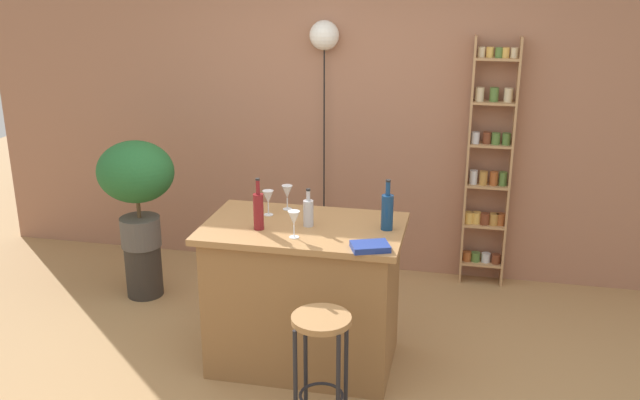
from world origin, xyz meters
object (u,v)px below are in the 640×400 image
object	(u,v)px
bottle_vinegar	(308,212)
wine_glass_left	(287,192)
plant_stool	(144,270)
cookbook	(370,247)
wine_glass_center	(294,219)
bar_stool	(321,348)
potted_plant	(136,180)
wine_glass_right	(268,198)
bottle_sauce_amber	(387,211)
bottle_olive_oil	(258,210)
pendant_globe_light	(324,38)
spice_shelf	(489,167)

from	to	relation	value
bottle_vinegar	wine_glass_left	xyz separation A→B (m)	(-0.21, 0.27, 0.03)
plant_stool	cookbook	world-z (taller)	cookbook
wine_glass_center	cookbook	size ratio (longest dim) A/B	0.78
bar_stool	wine_glass_center	size ratio (longest dim) A/B	4.34
potted_plant	wine_glass_right	bearing A→B (deg)	-24.75
wine_glass_left	cookbook	xyz separation A→B (m)	(0.64, -0.58, -0.10)
potted_plant	cookbook	world-z (taller)	potted_plant
plant_stool	wine_glass_center	xyz separation A→B (m)	(1.46, -0.90, 0.86)
bar_stool	bottle_sauce_amber	world-z (taller)	bottle_sauce_amber
plant_stool	bottle_vinegar	distance (m)	1.84
plant_stool	cookbook	bearing A→B (deg)	-27.35
wine_glass_center	wine_glass_right	distance (m)	0.44
wine_glass_left	bar_stool	bearing A→B (deg)	-65.70
potted_plant	bottle_olive_oil	size ratio (longest dim) A/B	2.57
wine_glass_left	pendant_globe_light	xyz separation A→B (m)	(-0.02, 1.27, 0.87)
bar_stool	potted_plant	xyz separation A→B (m)	(-1.73, 1.39, 0.42)
bottle_sauce_amber	plant_stool	bearing A→B (deg)	161.77
wine_glass_center	wine_glass_right	world-z (taller)	same
spice_shelf	wine_glass_left	xyz separation A→B (m)	(-1.30, -1.23, 0.09)
bottle_vinegar	wine_glass_center	xyz separation A→B (m)	(-0.04, -0.21, 0.03)
wine_glass_left	bottle_vinegar	bearing A→B (deg)	-52.93
cookbook	bar_stool	bearing A→B (deg)	-137.24
spice_shelf	cookbook	size ratio (longest dim) A/B	9.44
cookbook	wine_glass_right	bearing A→B (deg)	127.36
pendant_globe_light	cookbook	bearing A→B (deg)	-70.36
plant_stool	wine_glass_center	size ratio (longest dim) A/B	2.53
bottle_vinegar	pendant_globe_light	size ratio (longest dim) A/B	0.11
plant_stool	bottle_sauce_amber	world-z (taller)	bottle_sauce_amber
spice_shelf	bottle_sauce_amber	size ratio (longest dim) A/B	6.30
bottle_olive_oil	pendant_globe_light	xyz separation A→B (m)	(0.05, 1.66, 0.87)
plant_stool	wine_glass_right	distance (m)	1.57
bar_stool	plant_stool	distance (m)	2.24
wine_glass_right	wine_glass_left	bearing A→B (deg)	55.85
potted_plant	bottle_sauce_amber	size ratio (longest dim) A/B	2.64
bar_stool	plant_stool	bearing A→B (deg)	141.10
bottle_sauce_amber	wine_glass_center	world-z (taller)	bottle_sauce_amber
bar_stool	bottle_sauce_amber	xyz separation A→B (m)	(0.25, 0.74, 0.55)
spice_shelf	pendant_globe_light	bearing A→B (deg)	178.57
pendant_globe_light	bar_stool	bearing A→B (deg)	-78.34
spice_shelf	cookbook	xyz separation A→B (m)	(-0.67, -1.81, -0.01)
spice_shelf	bottle_olive_oil	world-z (taller)	spice_shelf
pendant_globe_light	wine_glass_left	bearing A→B (deg)	-89.00
wine_glass_right	pendant_globe_light	world-z (taller)	pendant_globe_light
bar_stool	cookbook	distance (m)	0.63
cookbook	pendant_globe_light	distance (m)	2.19
wine_glass_left	wine_glass_right	bearing A→B (deg)	-124.15
spice_shelf	wine_glass_center	world-z (taller)	spice_shelf
bar_stool	wine_glass_right	world-z (taller)	wine_glass_right
plant_stool	wine_glass_center	distance (m)	1.92
pendant_globe_light	bottle_sauce_amber	bearing A→B (deg)	-64.68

